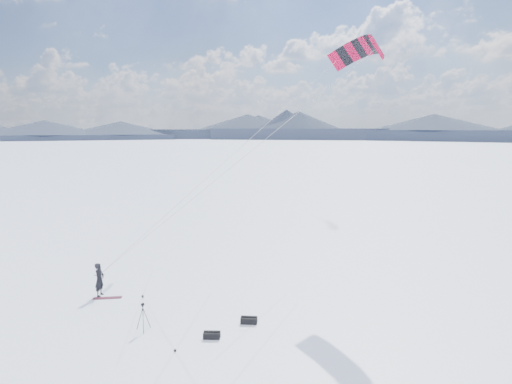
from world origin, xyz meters
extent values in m
plane|color=white|center=(0.00, 0.00, 0.00)|extent=(1800.00, 1800.00, 0.00)
cube|color=#1F273D|center=(199.52, 250.19, 2.65)|extent=(145.33, 128.71, 5.29)
cone|color=#1F273D|center=(199.52, 250.19, 5.29)|extent=(89.94, 89.94, 8.00)
cube|color=#1F273D|center=(116.91, 297.88, 2.65)|extent=(156.07, 96.69, 5.29)
cone|color=#1F273D|center=(116.91, 297.88, 5.29)|extent=(82.96, 82.96, 8.00)
cube|color=#1F273D|center=(23.91, 319.11, 2.65)|extent=(152.94, 56.08, 5.29)
cone|color=#1F273D|center=(23.91, 319.11, 5.29)|extent=(68.60, 68.60, 8.00)
cube|color=#1F273D|center=(-71.21, 311.98, 2.65)|extent=(156.25, 77.25, 5.29)
cone|color=#1F273D|center=(-71.21, 311.98, 5.29)|extent=(76.64, 76.64, 8.00)
cube|color=silver|center=(-5.00, -4.00, 0.00)|extent=(6.00, 0.12, 0.01)
cube|color=silver|center=(-3.30, -1.70, 0.00)|extent=(3.52, 7.29, 0.01)
cube|color=silver|center=(-1.60, 0.60, 0.00)|extent=(6.45, 7.79, 0.01)
cube|color=silver|center=(0.10, 2.90, 0.00)|extent=(11.66, 3.07, 0.01)
cube|color=silver|center=(1.80, -2.80, 0.00)|extent=(1.27, 5.91, 0.01)
imported|color=black|center=(-2.86, 4.09, 0.00)|extent=(0.64, 0.80, 1.89)
cube|color=maroon|center=(-2.41, 3.62, 0.02)|extent=(1.56, 0.38, 0.04)
cylinder|color=black|center=(-0.03, -0.54, 0.56)|extent=(0.34, 0.23, 1.13)
cylinder|color=black|center=(-0.34, -0.56, 0.56)|extent=(0.36, 0.20, 1.13)
cylinder|color=black|center=(-0.17, -0.82, 0.56)|extent=(0.05, 0.39, 1.13)
cylinder|color=black|center=(-0.18, -0.64, 0.95)|extent=(0.04, 0.04, 0.35)
cube|color=black|center=(-0.18, -0.64, 1.18)|extent=(0.10, 0.10, 0.05)
cube|color=black|center=(-0.18, -0.64, 1.27)|extent=(0.16, 0.15, 0.10)
cylinder|color=black|center=(-0.18, -0.55, 1.27)|extent=(0.07, 0.10, 0.07)
cube|color=black|center=(2.88, -1.99, 0.14)|extent=(0.81, 0.51, 0.28)
cylinder|color=black|center=(2.88, -1.99, 0.30)|extent=(0.71, 0.23, 0.07)
cube|color=black|center=(4.78, -0.84, 0.15)|extent=(0.87, 0.59, 0.30)
cylinder|color=black|center=(4.78, -0.84, 0.32)|extent=(0.75, 0.30, 0.09)
cube|color=#AD062C|center=(12.82, 3.14, 13.78)|extent=(1.19, 0.69, 1.36)
cube|color=black|center=(13.07, 3.69, 14.03)|extent=(1.11, 0.74, 1.30)
cube|color=#AD062C|center=(13.23, 4.32, 14.21)|extent=(1.02, 0.77, 1.23)
cube|color=black|center=(13.31, 4.98, 14.32)|extent=(0.93, 0.78, 1.16)
cube|color=#AD062C|center=(13.29, 5.67, 14.36)|extent=(0.96, 0.78, 1.08)
cube|color=black|center=(13.17, 6.34, 14.32)|extent=(1.05, 0.77, 1.16)
cube|color=#AD062C|center=(12.97, 6.98, 14.21)|extent=(1.14, 0.75, 1.23)
cube|color=black|center=(12.69, 7.56, 14.03)|extent=(1.21, 0.70, 1.30)
cube|color=#AD062C|center=(12.33, 8.06, 13.78)|extent=(1.28, 0.63, 1.36)
cylinder|color=gray|center=(4.98, 3.61, 7.50)|extent=(15.69, 0.97, 12.58)
cylinder|color=gray|center=(4.74, 6.07, 7.50)|extent=(15.21, 3.99, 12.58)
cylinder|color=black|center=(-2.86, 4.09, 1.21)|extent=(0.55, 0.08, 0.03)
camera|label=1|loc=(1.46, -20.03, 9.40)|focal=30.00mm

